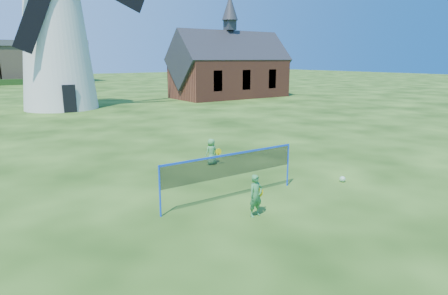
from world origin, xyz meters
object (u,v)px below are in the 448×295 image
at_px(player_girl, 256,196).
at_px(play_ball, 342,179).
at_px(player_boy, 211,152).
at_px(chapel, 230,69).
at_px(windmill, 55,32).
at_px(badminton_net, 231,166).

bearing_deg(player_girl, play_ball, 4.55).
bearing_deg(player_girl, player_boy, 66.80).
bearing_deg(player_girl, chapel, 52.63).
bearing_deg(play_ball, player_boy, 119.46).
height_order(windmill, player_boy, windmill).
height_order(chapel, badminton_net, chapel).
relative_size(chapel, play_ball, 62.12).
relative_size(windmill, player_girl, 15.85).
bearing_deg(chapel, player_girl, -123.88).
bearing_deg(badminton_net, player_boy, 65.85).
bearing_deg(badminton_net, windmill, 88.52).
bearing_deg(badminton_net, player_girl, -96.99).
height_order(chapel, player_girl, chapel).
bearing_deg(player_boy, play_ball, 116.37).
distance_m(badminton_net, play_ball, 4.69).
bearing_deg(windmill, play_ball, -82.47).
xyz_separation_m(chapel, player_girl, (-19.80, -29.48, -2.63)).
xyz_separation_m(windmill, chapel, (18.89, 0.21, -3.46)).
xyz_separation_m(chapel, play_ball, (-15.11, -28.82, -3.14)).
bearing_deg(windmill, chapel, 0.64).
distance_m(windmill, player_girl, 29.91).
relative_size(chapel, player_girl, 10.93).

